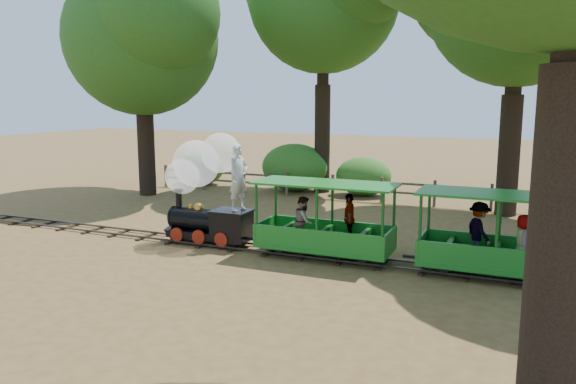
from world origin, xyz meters
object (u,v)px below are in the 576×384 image
at_px(carriage_front, 325,227).
at_px(carriage_rear, 495,243).
at_px(locomotive, 204,180).
at_px(fence, 357,186).

relative_size(carriage_front, carriage_rear, 1.00).
relative_size(locomotive, carriage_front, 0.89).
bearing_deg(carriage_front, locomotive, 178.75).
xyz_separation_m(carriage_front, carriage_rear, (4.05, 0.04, 0.02)).
bearing_deg(fence, carriage_rear, -55.13).
bearing_deg(locomotive, carriage_rear, -0.28).
relative_size(carriage_front, fence, 0.20).
bearing_deg(locomotive, carriage_front, -1.25).
bearing_deg(carriage_rear, locomotive, 179.72).
distance_m(locomotive, fence, 8.27).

